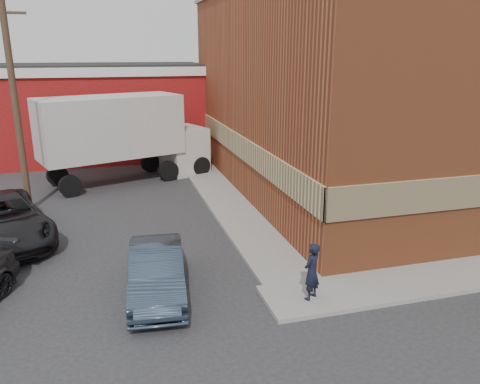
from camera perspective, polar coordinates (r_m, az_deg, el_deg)
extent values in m
plane|color=#28282B|center=(13.38, 4.01, -11.52)|extent=(90.00, 90.00, 0.00)
cube|color=#9F4C29|center=(23.74, 16.63, 11.68)|extent=(14.00, 18.00, 9.00)
cube|color=#D4BA82|center=(21.20, -0.32, 5.81)|extent=(0.08, 18.16, 1.00)
cube|color=gray|center=(21.53, -2.52, -0.17)|extent=(1.80, 18.00, 0.12)
cube|color=maroon|center=(31.36, -19.38, 8.83)|extent=(16.00, 8.00, 5.00)
cube|color=silver|center=(31.14, -19.88, 13.84)|extent=(16.30, 8.30, 0.50)
cube|color=black|center=(31.13, -19.94, 14.38)|extent=(16.00, 8.00, 0.10)
cylinder|color=#4E3827|center=(20.44, -25.75, 10.01)|extent=(0.26, 0.26, 9.00)
cube|color=#4E3827|center=(20.40, -26.94, 18.92)|extent=(1.60, 0.10, 0.10)
imported|color=black|center=(12.36, 8.73, -9.55)|extent=(0.67, 0.63, 1.55)
imported|color=#2C3A4A|center=(12.91, -10.12, -9.54)|extent=(1.79, 4.17, 1.34)
imported|color=black|center=(18.04, -27.00, -3.02)|extent=(4.40, 6.25, 1.58)
cube|color=beige|center=(23.70, -15.54, 7.69)|extent=(7.18, 4.69, 2.89)
cube|color=#1C692B|center=(22.52, -14.29, 6.19)|extent=(6.11, 2.11, 0.89)
cube|color=beige|center=(25.71, -6.10, 5.23)|extent=(2.69, 2.96, 2.45)
cylinder|color=black|center=(22.45, -19.98, 0.69)|extent=(1.06, 0.64, 1.00)
cylinder|color=black|center=(24.55, -21.36, 1.86)|extent=(1.06, 0.64, 1.00)
cylinder|color=black|center=(24.06, -8.72, 2.56)|extent=(1.06, 0.64, 1.00)
cylinder|color=black|center=(26.03, -10.89, 3.53)|extent=(1.06, 0.64, 1.00)
cylinder|color=black|center=(24.92, -4.82, 3.19)|extent=(1.06, 0.64, 1.00)
cylinder|color=black|center=(26.82, -7.20, 4.09)|extent=(1.06, 0.64, 1.00)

